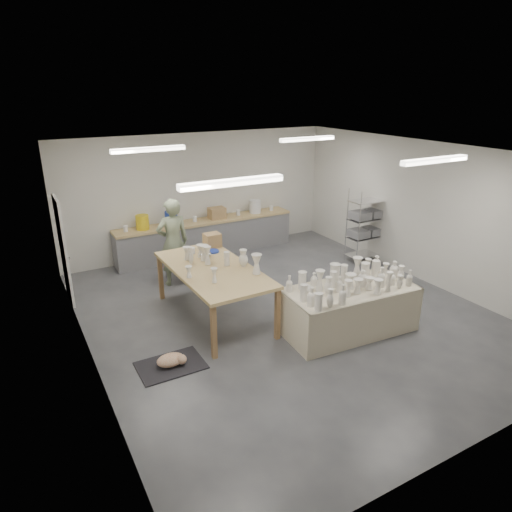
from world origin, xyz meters
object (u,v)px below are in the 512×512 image
drying_table (349,307)px  red_stool (171,268)px  work_table (214,266)px  potter (173,242)px

drying_table → red_stool: 4.17m
drying_table → work_table: (-1.78, 1.69, 0.52)m
potter → red_stool: (0.00, 0.27, -0.67)m
drying_table → potter: bearing=123.8°
drying_table → potter: (-1.95, 3.41, 0.50)m
work_table → potter: (-0.17, 1.72, -0.02)m
potter → work_table: bearing=97.2°
potter → red_stool: potter is taller
drying_table → work_table: bearing=140.5°
red_stool → drying_table: bearing=-62.0°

